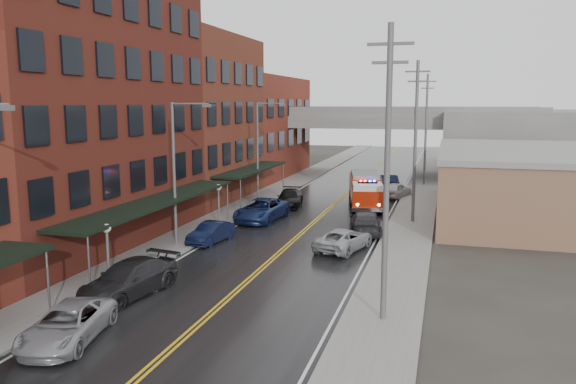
# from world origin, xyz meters

# --- Properties ---
(road) EXTENTS (11.00, 160.00, 0.02)m
(road) POSITION_xyz_m (0.00, 30.00, 0.01)
(road) COLOR black
(road) RESTS_ON ground
(sidewalk_left) EXTENTS (3.00, 160.00, 0.15)m
(sidewalk_left) POSITION_xyz_m (-7.30, 30.00, 0.07)
(sidewalk_left) COLOR slate
(sidewalk_left) RESTS_ON ground
(sidewalk_right) EXTENTS (3.00, 160.00, 0.15)m
(sidewalk_right) POSITION_xyz_m (7.30, 30.00, 0.07)
(sidewalk_right) COLOR slate
(sidewalk_right) RESTS_ON ground
(curb_left) EXTENTS (0.30, 160.00, 0.15)m
(curb_left) POSITION_xyz_m (-5.65, 30.00, 0.07)
(curb_left) COLOR gray
(curb_left) RESTS_ON ground
(curb_right) EXTENTS (0.30, 160.00, 0.15)m
(curb_right) POSITION_xyz_m (5.65, 30.00, 0.07)
(curb_right) COLOR gray
(curb_right) RESTS_ON ground
(brick_building_b) EXTENTS (9.00, 20.00, 18.00)m
(brick_building_b) POSITION_xyz_m (-13.30, 23.00, 9.00)
(brick_building_b) COLOR #531F16
(brick_building_b) RESTS_ON ground
(brick_building_c) EXTENTS (9.00, 15.00, 15.00)m
(brick_building_c) POSITION_xyz_m (-13.30, 40.50, 7.50)
(brick_building_c) COLOR #5B251B
(brick_building_c) RESTS_ON ground
(brick_building_far) EXTENTS (9.00, 20.00, 12.00)m
(brick_building_far) POSITION_xyz_m (-13.30, 58.00, 6.00)
(brick_building_far) COLOR maroon
(brick_building_far) RESTS_ON ground
(tan_building) EXTENTS (14.00, 22.00, 5.00)m
(tan_building) POSITION_xyz_m (16.00, 40.00, 2.50)
(tan_building) COLOR brown
(tan_building) RESTS_ON ground
(right_far_block) EXTENTS (18.00, 30.00, 8.00)m
(right_far_block) POSITION_xyz_m (18.00, 70.00, 4.00)
(right_far_block) COLOR slate
(right_far_block) RESTS_ON ground
(awning_1) EXTENTS (2.60, 18.00, 3.09)m
(awning_1) POSITION_xyz_m (-7.49, 23.00, 2.99)
(awning_1) COLOR black
(awning_1) RESTS_ON ground
(awning_2) EXTENTS (2.60, 13.00, 3.09)m
(awning_2) POSITION_xyz_m (-7.49, 40.50, 2.99)
(awning_2) COLOR black
(awning_2) RESTS_ON ground
(globe_lamp_1) EXTENTS (0.44, 0.44, 3.12)m
(globe_lamp_1) POSITION_xyz_m (-6.40, 16.00, 2.31)
(globe_lamp_1) COLOR #59595B
(globe_lamp_1) RESTS_ON ground
(globe_lamp_2) EXTENTS (0.44, 0.44, 3.12)m
(globe_lamp_2) POSITION_xyz_m (-6.40, 30.00, 2.31)
(globe_lamp_2) COLOR #59595B
(globe_lamp_2) RESTS_ON ground
(street_lamp_1) EXTENTS (2.64, 0.22, 9.00)m
(street_lamp_1) POSITION_xyz_m (-6.55, 24.00, 5.19)
(street_lamp_1) COLOR #59595B
(street_lamp_1) RESTS_ON ground
(street_lamp_2) EXTENTS (2.64, 0.22, 9.00)m
(street_lamp_2) POSITION_xyz_m (-6.55, 40.00, 5.19)
(street_lamp_2) COLOR #59595B
(street_lamp_2) RESTS_ON ground
(utility_pole_0) EXTENTS (1.80, 0.24, 12.00)m
(utility_pole_0) POSITION_xyz_m (7.20, 15.00, 6.31)
(utility_pole_0) COLOR #59595B
(utility_pole_0) RESTS_ON ground
(utility_pole_1) EXTENTS (1.80, 0.24, 12.00)m
(utility_pole_1) POSITION_xyz_m (7.20, 35.00, 6.31)
(utility_pole_1) COLOR #59595B
(utility_pole_1) RESTS_ON ground
(utility_pole_2) EXTENTS (1.80, 0.24, 12.00)m
(utility_pole_2) POSITION_xyz_m (7.20, 55.00, 6.31)
(utility_pole_2) COLOR #59595B
(utility_pole_2) RESTS_ON ground
(overpass) EXTENTS (40.00, 10.00, 7.50)m
(overpass) POSITION_xyz_m (0.00, 62.00, 5.99)
(overpass) COLOR slate
(overpass) RESTS_ON ground
(fire_truck) EXTENTS (4.39, 8.25, 2.89)m
(fire_truck) POSITION_xyz_m (2.83, 40.47, 1.56)
(fire_truck) COLOR #9D1C07
(fire_truck) RESTS_ON ground
(parked_car_left_2) EXTENTS (3.17, 5.26, 1.37)m
(parked_car_left_2) POSITION_xyz_m (-4.09, 9.77, 0.68)
(parked_car_left_2) COLOR #96979D
(parked_car_left_2) RESTS_ON ground
(parked_car_left_3) EXTENTS (3.18, 5.88, 1.62)m
(parked_car_left_3) POSITION_xyz_m (-4.62, 14.95, 0.81)
(parked_car_left_3) COLOR black
(parked_car_left_3) RESTS_ON ground
(parked_car_left_4) EXTENTS (2.72, 4.31, 1.37)m
(parked_car_left_4) POSITION_xyz_m (-4.76, 16.80, 0.68)
(parked_car_left_4) COLOR silver
(parked_car_left_4) RESTS_ON ground
(parked_car_left_5) EXTENTS (1.96, 4.18, 1.33)m
(parked_car_left_5) POSITION_xyz_m (-5.00, 25.37, 0.66)
(parked_car_left_5) COLOR black
(parked_car_left_5) RESTS_ON ground
(parked_car_left_6) EXTENTS (3.25, 6.19, 1.66)m
(parked_car_left_6) POSITION_xyz_m (-4.05, 32.79, 0.83)
(parked_car_left_6) COLOR navy
(parked_car_left_6) RESTS_ON ground
(parked_car_left_7) EXTENTS (2.79, 5.29, 1.46)m
(parked_car_left_7) POSITION_xyz_m (-3.60, 39.15, 0.73)
(parked_car_left_7) COLOR black
(parked_car_left_7) RESTS_ON ground
(parked_car_right_0) EXTENTS (3.43, 5.24, 1.34)m
(parked_car_right_0) POSITION_xyz_m (3.60, 25.89, 0.67)
(parked_car_right_0) COLOR #9EA1A5
(parked_car_right_0) RESTS_ON ground
(parked_car_right_1) EXTENTS (2.97, 5.59, 1.54)m
(parked_car_right_1) POSITION_xyz_m (4.27, 30.58, 0.77)
(parked_car_right_1) COLOR #252528
(parked_car_right_1) RESTS_ON ground
(parked_car_right_2) EXTENTS (3.01, 4.72, 1.50)m
(parked_car_right_2) POSITION_xyz_m (4.97, 46.20, 0.75)
(parked_car_right_2) COLOR silver
(parked_car_right_2) RESTS_ON ground
(parked_car_right_3) EXTENTS (2.74, 5.05, 1.58)m
(parked_car_right_3) POSITION_xyz_m (3.69, 51.33, 0.79)
(parked_car_right_3) COLOR black
(parked_car_right_3) RESTS_ON ground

